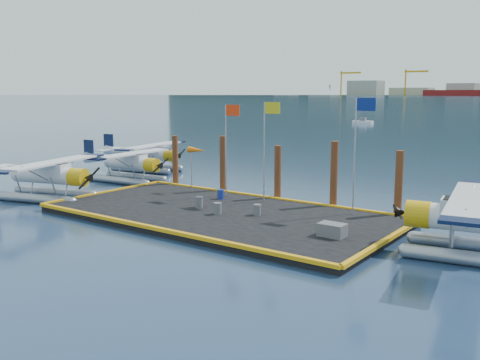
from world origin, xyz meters
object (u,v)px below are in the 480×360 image
object	(u,v)px
seaplane_a	(48,178)
drum_5	(221,194)
piling_0	(175,162)
piling_3	(334,177)
seaplane_b	(130,165)
drum_0	(199,202)
piling_4	(399,186)
piling_2	(278,175)
seaplane_d	(479,224)
flagpole_yellow	(267,136)
flagpole_blue	(359,139)
piling_1	(223,166)
windsock	(197,151)
flagpole_red	(228,136)
drum_2	(257,210)
drum_3	(218,208)
crate	(332,230)
seaplane_c	(149,156)

from	to	relation	value
seaplane_a	drum_5	xyz separation A→B (m)	(10.36, 5.58, -0.82)
piling_0	piling_3	size ratio (longest dim) A/B	0.93
seaplane_b	piling_3	world-z (taller)	piling_3
drum_0	piling_4	world-z (taller)	piling_4
piling_2	seaplane_a	bearing A→B (deg)	-148.02
seaplane_d	piling_4	distance (m)	7.14
seaplane_a	flagpole_yellow	distance (m)	15.08
seaplane_b	drum_5	size ratio (longest dim) A/B	14.86
flagpole_yellow	flagpole_blue	size ratio (longest dim) A/B	0.95
seaplane_b	seaplane_d	world-z (taller)	seaplane_d
seaplane_b	piling_4	world-z (taller)	piling_4
seaplane_a	piling_0	xyz separation A→B (m)	(4.05, 8.15, 0.48)
seaplane_b	piling_3	bearing A→B (deg)	84.52
seaplane_a	flagpole_blue	xyz separation A→B (m)	(19.25, 6.55, 3.16)
piling_1	windsock	bearing A→B (deg)	-122.66
flagpole_blue	piling_3	xyz separation A→B (m)	(-2.20, 1.60, -2.54)
flagpole_red	piling_0	bearing A→B (deg)	165.54
seaplane_b	piling_1	distance (m)	9.47
drum_2	flagpole_red	size ratio (longest dim) A/B	0.10
drum_5	piling_4	world-z (taller)	piling_4
windsock	piling_0	xyz separation A→B (m)	(-3.47, 1.60, -1.23)
piling_0	piling_4	distance (m)	17.00
drum_3	piling_0	bearing A→B (deg)	145.55
crate	piling_3	world-z (taller)	piling_3
seaplane_c	piling_4	world-z (taller)	piling_4
drum_5	piling_2	bearing A→B (deg)	43.72
seaplane_c	drum_5	world-z (taller)	seaplane_c
piling_0	piling_2	size ratio (longest dim) A/B	1.05
drum_0	piling_4	xyz separation A→B (m)	(10.17, 5.31, 1.28)
drum_2	seaplane_d	bearing A→B (deg)	0.77
drum_2	seaplane_a	bearing A→B (deg)	-167.75
piling_0	piling_3	distance (m)	13.00
seaplane_c	piling_0	bearing A→B (deg)	46.56
drum_2	drum_3	bearing A→B (deg)	-150.15
drum_2	flagpole_blue	bearing A→B (deg)	36.93
seaplane_b	flagpole_yellow	size ratio (longest dim) A/B	1.47
drum_3	piling_4	xyz separation A→B (m)	(8.18, 6.05, 1.27)
crate	piling_4	distance (m)	6.67
windsock	piling_2	bearing A→B (deg)	16.15
flagpole_yellow	seaplane_b	bearing A→B (deg)	173.55
seaplane_d	crate	distance (m)	6.42
drum_2	piling_3	distance (m)	5.61
piling_1	piling_4	world-z (taller)	piling_1
seaplane_c	drum_2	bearing A→B (deg)	51.04
seaplane_d	piling_3	xyz separation A→B (m)	(-9.29, 4.78, 0.58)
seaplane_c	drum_3	size ratio (longest dim) A/B	14.16
seaplane_d	crate	bearing A→B (deg)	95.88
drum_2	piling_0	bearing A→B (deg)	155.37
seaplane_d	flagpole_yellow	world-z (taller)	flagpole_yellow
seaplane_c	piling_3	size ratio (longest dim) A/B	2.15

